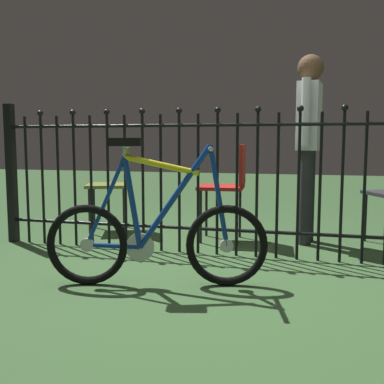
{
  "coord_description": "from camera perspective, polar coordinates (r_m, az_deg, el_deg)",
  "views": [
    {
      "loc": [
        0.68,
        -2.84,
        0.9
      ],
      "look_at": [
        -0.12,
        0.2,
        0.55
      ],
      "focal_mm": 42.76,
      "sensor_mm": 36.0,
      "label": 1
    }
  ],
  "objects": [
    {
      "name": "ground_plane",
      "position": [
        3.05,
        1.27,
        -10.8
      ],
      "size": [
        20.0,
        20.0,
        0.0
      ],
      "primitive_type": "plane",
      "color": "#385A31"
    },
    {
      "name": "iron_fence",
      "position": [
        3.6,
        2.9,
        1.79
      ],
      "size": [
        3.9,
        0.07,
        1.23
      ],
      "color": "black",
      "rests_on": "ground"
    },
    {
      "name": "person_visitor",
      "position": [
        4.13,
        14.36,
        7.25
      ],
      "size": [
        0.22,
        0.47,
        1.64
      ],
      "color": "#2D2D33",
      "rests_on": "ground"
    },
    {
      "name": "chair_red",
      "position": [
        4.12,
        4.73,
        1.36
      ],
      "size": [
        0.43,
        0.43,
        0.87
      ],
      "color": "black",
      "rests_on": "ground"
    },
    {
      "name": "chair_olive",
      "position": [
        4.67,
        -9.47,
        1.55
      ],
      "size": [
        0.53,
        0.53,
        0.84
      ],
      "color": "black",
      "rests_on": "ground"
    },
    {
      "name": "bicycle",
      "position": [
        2.86,
        -4.48,
        -5.47
      ],
      "size": [
        1.36,
        0.46,
        0.92
      ],
      "color": "black",
      "rests_on": "ground"
    }
  ]
}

